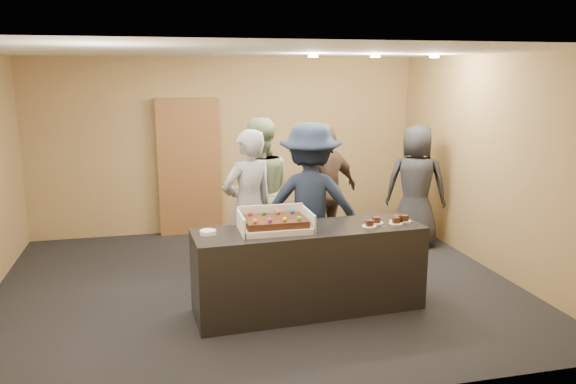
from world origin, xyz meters
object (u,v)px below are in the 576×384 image
at_px(plate_stack, 208,232).
at_px(person_dark_suit, 416,186).
at_px(cake_box, 275,225).
at_px(person_sage_man, 258,193).
at_px(sheet_cake, 275,221).
at_px(person_navy_man, 310,204).
at_px(person_brown_extra, 326,191).
at_px(person_server_grey, 249,206).
at_px(serving_counter, 309,269).
at_px(storage_cabinet, 189,167).

relative_size(plate_stack, person_dark_suit, 0.09).
relative_size(cake_box, person_sage_man, 0.38).
xyz_separation_m(sheet_cake, person_navy_man, (0.59, 0.79, -0.04)).
bearing_deg(sheet_cake, cake_box, 89.03).
height_order(sheet_cake, person_brown_extra, person_brown_extra).
xyz_separation_m(person_sage_man, person_dark_suit, (2.36, 0.34, -0.08)).
bearing_deg(person_server_grey, person_sage_man, -135.72).
height_order(person_navy_man, person_brown_extra, person_navy_man).
bearing_deg(person_server_grey, serving_counter, 91.28).
relative_size(storage_cabinet, cake_box, 2.89).
distance_m(sheet_cake, person_brown_extra, 1.95).
height_order(person_brown_extra, person_dark_suit, person_brown_extra).
xyz_separation_m(serving_counter, sheet_cake, (-0.36, 0.00, 0.55)).
distance_m(storage_cabinet, cake_box, 3.26).
bearing_deg(plate_stack, storage_cabinet, 89.53).
distance_m(cake_box, person_brown_extra, 1.93).
height_order(sheet_cake, plate_stack, sheet_cake).
relative_size(cake_box, plate_stack, 4.44).
height_order(storage_cabinet, cake_box, storage_cabinet).
xyz_separation_m(storage_cabinet, sheet_cake, (0.65, -3.22, -0.05)).
height_order(sheet_cake, person_sage_man, person_sage_man).
bearing_deg(serving_counter, person_sage_man, 96.72).
height_order(person_navy_man, person_dark_suit, person_navy_man).
bearing_deg(storage_cabinet, person_sage_man, -66.29).
distance_m(cake_box, person_server_grey, 1.00).
bearing_deg(plate_stack, person_dark_suit, 30.03).
height_order(plate_stack, person_navy_man, person_navy_man).
distance_m(storage_cabinet, plate_stack, 3.20).
bearing_deg(person_navy_man, person_brown_extra, -102.79).
relative_size(storage_cabinet, person_navy_man, 1.09).
height_order(cake_box, person_dark_suit, person_dark_suit).
height_order(person_sage_man, person_brown_extra, person_sage_man).
bearing_deg(sheet_cake, person_server_grey, 95.64).
height_order(storage_cabinet, person_dark_suit, storage_cabinet).
xyz_separation_m(storage_cabinet, plate_stack, (-0.03, -3.19, -0.12)).
xyz_separation_m(person_server_grey, person_brown_extra, (1.15, 0.62, -0.01)).
height_order(serving_counter, person_dark_suit, person_dark_suit).
height_order(serving_counter, sheet_cake, sheet_cake).
xyz_separation_m(serving_counter, person_brown_extra, (0.69, 1.64, 0.46)).
xyz_separation_m(cake_box, sheet_cake, (-0.00, -0.03, 0.05)).
bearing_deg(serving_counter, storage_cabinet, 104.35).
height_order(sheet_cake, person_dark_suit, person_dark_suit).
bearing_deg(person_dark_suit, cake_box, 63.33).
height_order(storage_cabinet, person_sage_man, storage_cabinet).
bearing_deg(plate_stack, cake_box, 0.11).
bearing_deg(cake_box, sheet_cake, -90.97).
bearing_deg(person_navy_man, sheet_cake, 68.79).
relative_size(serving_counter, person_dark_suit, 1.36).
bearing_deg(person_navy_man, person_server_grey, -3.16).
xyz_separation_m(sheet_cake, person_sage_man, (0.10, 1.50, -0.03)).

